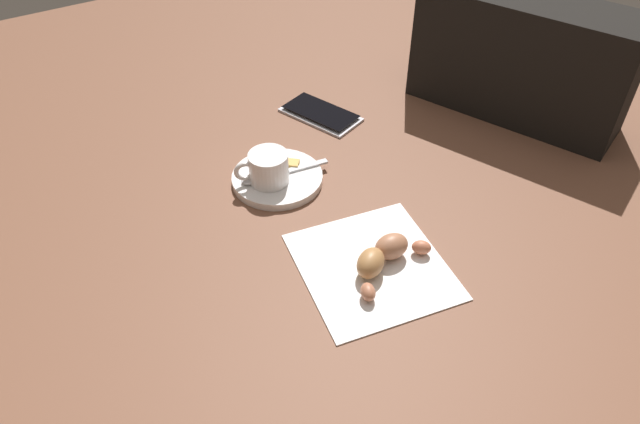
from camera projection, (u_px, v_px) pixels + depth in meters
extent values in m
plane|color=brown|center=(314.00, 222.00, 0.79)|extent=(1.80, 1.80, 0.00)
cylinder|color=white|center=(275.00, 179.00, 0.85)|extent=(0.13, 0.13, 0.01)
cylinder|color=white|center=(269.00, 168.00, 0.82)|extent=(0.06, 0.06, 0.05)
cylinder|color=black|center=(269.00, 167.00, 0.82)|extent=(0.05, 0.05, 0.00)
torus|color=white|center=(245.00, 171.00, 0.81)|extent=(0.02, 0.03, 0.03)
cube|color=silver|center=(294.00, 170.00, 0.85)|extent=(0.02, 0.10, 0.00)
ellipsoid|color=silver|center=(251.00, 180.00, 0.83)|extent=(0.02, 0.03, 0.01)
cube|color=tan|center=(277.00, 162.00, 0.86)|extent=(0.06, 0.06, 0.01)
cube|color=white|center=(372.00, 266.00, 0.73)|extent=(0.21, 0.20, 0.00)
ellipsoid|color=#B46849|center=(421.00, 247.00, 0.73)|extent=(0.03, 0.03, 0.02)
ellipsoid|color=#A36A4C|center=(391.00, 246.00, 0.72)|extent=(0.04, 0.05, 0.03)
ellipsoid|color=#A87544|center=(371.00, 263.00, 0.70)|extent=(0.05, 0.05, 0.03)
ellipsoid|color=#A76649|center=(368.00, 292.00, 0.68)|extent=(0.03, 0.03, 0.02)
cube|color=#BAB7BF|center=(321.00, 114.00, 0.98)|extent=(0.15, 0.11, 0.01)
cube|color=black|center=(321.00, 111.00, 0.98)|extent=(0.13, 0.10, 0.00)
cube|color=black|center=(522.00, 59.00, 0.93)|extent=(0.36, 0.23, 0.19)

